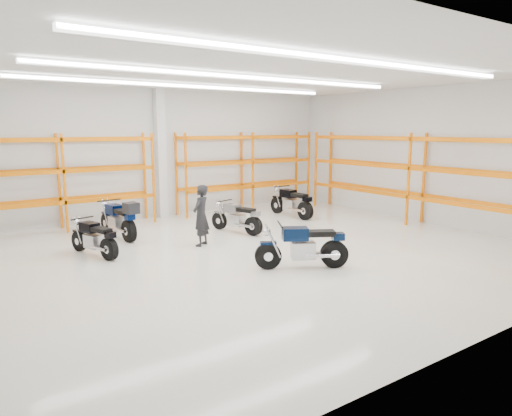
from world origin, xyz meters
TOP-DOWN VIEW (x-y plane):
  - ground at (0.00, 0.00)m, footprint 14.00×14.00m
  - room_shell at (0.00, 0.03)m, footprint 14.02×12.02m
  - motorcycle_main at (0.27, -1.75)m, footprint 1.93×1.18m
  - motorcycle_back_a at (-3.41, 1.96)m, footprint 0.79×1.82m
  - motorcycle_back_b at (-2.30, 3.46)m, footprint 0.72×2.23m
  - motorcycle_back_c at (0.91, 2.16)m, footprint 0.82×1.89m
  - motorcycle_back_d at (3.86, 3.21)m, footprint 0.72×2.18m
  - standing_man at (-0.74, 1.41)m, footprint 0.72×0.68m
  - structural_column at (0.00, 5.82)m, footprint 0.32×0.32m
  - pallet_racking_back_left at (-3.40, 5.48)m, footprint 5.67×0.87m
  - pallet_racking_back_right at (3.40, 5.48)m, footprint 5.67×0.87m
  - pallet_racking_side at (6.48, 0.00)m, footprint 0.87×9.07m

SIDE VIEW (x-z plane):
  - ground at x=0.00m, z-range 0.00..0.00m
  - motorcycle_back_a at x=-3.41m, z-range -0.03..0.89m
  - motorcycle_back_c at x=0.91m, z-range -0.03..0.92m
  - motorcycle_main at x=0.27m, z-range -0.03..1.02m
  - motorcycle_back_d at x=3.86m, z-range -0.03..1.04m
  - motorcycle_back_b at x=-2.30m, z-range -0.02..1.12m
  - standing_man at x=-0.74m, z-range 0.00..1.66m
  - pallet_racking_back_left at x=-3.40m, z-range 0.29..3.29m
  - pallet_racking_back_right at x=3.40m, z-range 0.29..3.29m
  - pallet_racking_side at x=6.48m, z-range 0.31..3.31m
  - structural_column at x=0.00m, z-range 0.00..4.50m
  - room_shell at x=0.00m, z-range 1.03..5.54m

